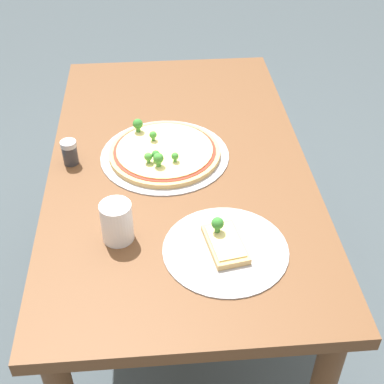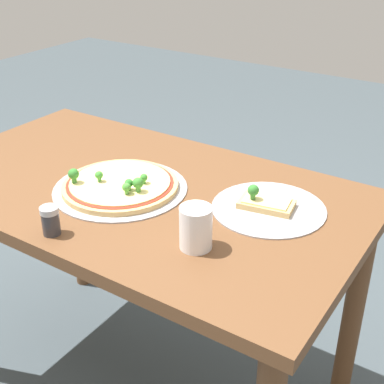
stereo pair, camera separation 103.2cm
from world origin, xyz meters
TOP-DOWN VIEW (x-y plane):
  - ground_plane at (0.00, 0.00)m, footprint 8.00×8.00m
  - dining_table at (0.00, 0.00)m, footprint 1.26×0.71m
  - pizza_tray_whole at (0.02, 0.04)m, footprint 0.36×0.36m
  - pizza_tray_slice at (-0.36, -0.08)m, footprint 0.29×0.29m
  - drinking_cup at (-0.30, 0.16)m, footprint 0.07×0.07m
  - condiment_shaker at (0.01, 0.30)m, footprint 0.04×0.04m

SIDE VIEW (x-z plane):
  - ground_plane at x=0.00m, z-range 0.00..0.00m
  - dining_table at x=0.00m, z-range 0.27..1.02m
  - pizza_tray_slice at x=-0.36m, z-range 0.73..0.79m
  - pizza_tray_whole at x=0.02m, z-range 0.73..0.80m
  - condiment_shaker at x=0.01m, z-range 0.75..0.82m
  - drinking_cup at x=-0.30m, z-range 0.75..0.85m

